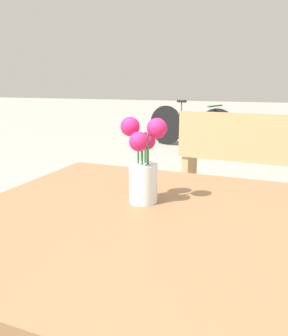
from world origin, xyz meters
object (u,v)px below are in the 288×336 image
at_px(table_front, 132,238).
at_px(flower_vase, 144,167).
at_px(bicycle, 190,127).
at_px(bench_near, 261,159).

xyz_separation_m(table_front, flower_vase, (0.00, 0.10, 0.20)).
relative_size(flower_vase, bicycle, 0.17).
height_order(table_front, flower_vase, flower_vase).
distance_m(flower_vase, bench_near, 2.11).
distance_m(flower_vase, bicycle, 4.72).
bearing_deg(bicycle, flower_vase, -79.33).
bearing_deg(table_front, bench_near, 81.14).
bearing_deg(bicycle, bench_near, -64.87).
distance_m(table_front, bicycle, 4.81).
relative_size(table_front, flower_vase, 3.74).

